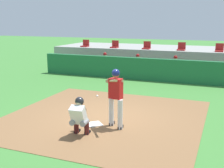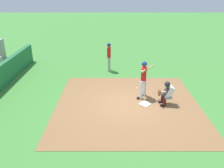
{
  "view_description": "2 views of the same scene",
  "coord_description": "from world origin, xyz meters",
  "px_view_note": "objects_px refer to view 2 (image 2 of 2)",
  "views": [
    {
      "loc": [
        3.68,
        -8.59,
        3.21
      ],
      "look_at": [
        0.0,
        0.7,
        1.0
      ],
      "focal_mm": 46.69,
      "sensor_mm": 36.0,
      "label": 1
    },
    {
      "loc": [
        -9.03,
        0.7,
        4.89
      ],
      "look_at": [
        0.0,
        0.7,
        1.0
      ],
      "focal_mm": 36.22,
      "sensor_mm": 36.0,
      "label": 2
    }
  ],
  "objects_px": {
    "home_plate": "(145,104)",
    "catcher_crouched": "(166,92)",
    "on_deck_batter": "(109,55)",
    "batter_at_plate": "(144,77)",
    "dugout_player_3": "(2,63)"
  },
  "relations": [
    {
      "from": "catcher_crouched",
      "to": "on_deck_batter",
      "type": "height_order",
      "value": "on_deck_batter"
    },
    {
      "from": "dugout_player_3",
      "to": "catcher_crouched",
      "type": "bearing_deg",
      "value": -113.75
    },
    {
      "from": "home_plate",
      "to": "dugout_player_3",
      "type": "height_order",
      "value": "dugout_player_3"
    },
    {
      "from": "catcher_crouched",
      "to": "dugout_player_3",
      "type": "xyz_separation_m",
      "value": [
        3.98,
        9.04,
        0.07
      ]
    },
    {
      "from": "batter_at_plate",
      "to": "on_deck_batter",
      "type": "xyz_separation_m",
      "value": [
        3.71,
        1.65,
        -0.02
      ]
    },
    {
      "from": "on_deck_batter",
      "to": "dugout_player_3",
      "type": "xyz_separation_m",
      "value": [
        -0.45,
        6.46,
        -0.35
      ]
    },
    {
      "from": "batter_at_plate",
      "to": "on_deck_batter",
      "type": "relative_size",
      "value": 1.01
    },
    {
      "from": "batter_at_plate",
      "to": "on_deck_batter",
      "type": "height_order",
      "value": "batter_at_plate"
    },
    {
      "from": "batter_at_plate",
      "to": "on_deck_batter",
      "type": "bearing_deg",
      "value": 23.96
    },
    {
      "from": "catcher_crouched",
      "to": "dugout_player_3",
      "type": "bearing_deg",
      "value": 66.25
    },
    {
      "from": "batter_at_plate",
      "to": "dugout_player_3",
      "type": "bearing_deg",
      "value": 68.06
    },
    {
      "from": "home_plate",
      "to": "catcher_crouched",
      "type": "height_order",
      "value": "catcher_crouched"
    },
    {
      "from": "home_plate",
      "to": "catcher_crouched",
      "type": "bearing_deg",
      "value": -91.58
    },
    {
      "from": "home_plate",
      "to": "catcher_crouched",
      "type": "xyz_separation_m",
      "value": [
        -0.02,
        -0.9,
        0.59
      ]
    },
    {
      "from": "home_plate",
      "to": "on_deck_batter",
      "type": "relative_size",
      "value": 0.25
    }
  ]
}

